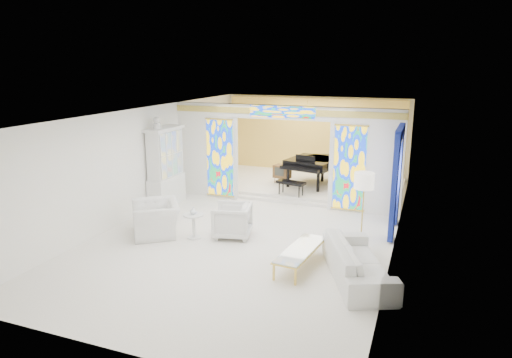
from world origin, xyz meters
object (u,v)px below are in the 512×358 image
at_px(china_cabinet, 166,168).
at_px(coffee_table, 301,250).
at_px(grand_piano, 317,163).
at_px(tv_console, 282,171).
at_px(sofa, 358,261).
at_px(armchair_right, 232,221).
at_px(armchair_left, 156,219).

distance_m(china_cabinet, coffee_table, 5.73).
height_order(grand_piano, tv_console, grand_piano).
distance_m(china_cabinet, grand_piano, 5.09).
bearing_deg(coffee_table, sofa, -6.10).
bearing_deg(tv_console, armchair_right, -74.08).
xyz_separation_m(armchair_right, coffee_table, (2.05, -1.07, -0.04)).
height_order(armchair_right, sofa, armchair_right).
bearing_deg(coffee_table, armchair_left, 172.19).
bearing_deg(tv_console, coffee_table, -55.47).
height_order(china_cabinet, armchair_left, china_cabinet).
relative_size(sofa, coffee_table, 1.34).
height_order(armchair_right, grand_piano, grand_piano).
relative_size(china_cabinet, tv_console, 4.27).
bearing_deg(sofa, coffee_table, 60.88).
relative_size(armchair_left, sofa, 0.51).
height_order(china_cabinet, sofa, china_cabinet).
bearing_deg(armchair_right, grand_piano, 155.74).
distance_m(armchair_right, grand_piano, 5.13).
distance_m(grand_piano, tv_console, 1.24).
xyz_separation_m(china_cabinet, sofa, (6.17, -2.89, -0.80)).
xyz_separation_m(china_cabinet, coffee_table, (4.95, -2.76, -0.80)).
height_order(china_cabinet, coffee_table, china_cabinet).
distance_m(sofa, coffee_table, 1.22).
bearing_deg(china_cabinet, armchair_right, -30.19).
bearing_deg(china_cabinet, tv_console, 49.00).
xyz_separation_m(china_cabinet, armchair_right, (2.90, -1.69, -0.75)).
bearing_deg(armchair_left, grand_piano, 116.30).
distance_m(china_cabinet, tv_console, 4.12).
distance_m(coffee_table, grand_piano, 6.21).
distance_m(armchair_right, coffee_table, 2.31).
relative_size(china_cabinet, grand_piano, 0.95).
xyz_separation_m(armchair_left, grand_piano, (2.79, 5.55, 0.52)).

